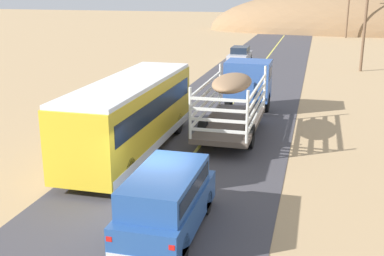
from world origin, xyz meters
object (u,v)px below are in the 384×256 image
object	(u,v)px
power_pole_mid	(365,23)
suv_near	(166,199)
bus	(131,114)
car_far	(240,55)
livestock_truck	(242,88)
power_pole_far	(349,3)

from	to	relation	value
power_pole_mid	suv_near	bearing A→B (deg)	-103.78
bus	car_far	distance (m)	26.75
car_far	power_pole_mid	xyz separation A→B (m)	(10.74, -2.16, 3.37)
suv_near	bus	xyz separation A→B (m)	(-3.59, 6.37, 0.66)
livestock_truck	power_pole_far	bearing A→B (deg)	80.89
livestock_truck	power_pole_far	size ratio (longest dim) A/B	1.08
livestock_truck	power_pole_far	xyz separation A→B (m)	(7.39, 46.08, 2.99)
bus	car_far	xyz separation A→B (m)	(0.44, 26.72, -1.05)
power_pole_far	power_pole_mid	bearing A→B (deg)	-90.00
power_pole_far	livestock_truck	bearing A→B (deg)	-99.11
car_far	power_pole_mid	bearing A→B (deg)	-11.37
livestock_truck	car_far	xyz separation A→B (m)	(-3.34, 20.26, -1.10)
livestock_truck	car_far	distance (m)	20.57
bus	power_pole_mid	size ratio (longest dim) A/B	1.32
car_far	power_pole_far	xyz separation A→B (m)	(10.74, 25.82, 4.09)
power_pole_mid	power_pole_far	xyz separation A→B (m)	(-0.00, 27.98, 0.72)
suv_near	power_pole_far	size ratio (longest dim) A/B	0.52
livestock_truck	bus	distance (m)	7.49
livestock_truck	bus	size ratio (longest dim) A/B	0.97
livestock_truck	power_pole_mid	bearing A→B (deg)	67.79
livestock_truck	power_pole_mid	size ratio (longest dim) A/B	1.28
livestock_truck	power_pole_mid	distance (m)	19.69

